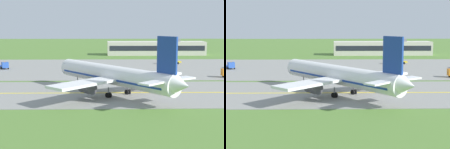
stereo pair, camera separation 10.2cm
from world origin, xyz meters
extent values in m
plane|color=#517A33|center=(0.00, 0.00, 0.00)|extent=(500.00, 500.00, 0.00)
cube|color=gray|center=(0.00, 0.00, 0.05)|extent=(240.00, 28.00, 0.10)
cube|color=gray|center=(10.00, 42.00, 0.05)|extent=(140.00, 52.00, 0.10)
cube|color=yellow|center=(0.00, 0.00, 0.11)|extent=(220.00, 0.60, 0.01)
cylinder|color=white|center=(-3.08, -1.52, 4.20)|extent=(24.17, 29.19, 4.00)
cone|color=white|center=(-14.34, 12.78, 4.20)|extent=(4.59, 4.39, 3.80)
cone|color=white|center=(8.30, -15.98, 4.60)|extent=(4.65, 4.62, 3.40)
cube|color=navy|center=(-3.08, -1.52, 3.70)|extent=(22.55, 27.10, 0.36)
cube|color=#1E232D|center=(-12.98, 11.06, 4.90)|extent=(3.79, 3.52, 0.70)
cube|color=white|center=(-8.40, -8.50, 3.70)|extent=(13.85, 14.15, 0.50)
cylinder|color=#47474C|center=(-8.07, -5.70, 2.30)|extent=(3.91, 4.09, 2.30)
cylinder|color=black|center=(-9.06, -4.44, 2.30)|extent=(1.80, 1.50, 2.10)
cube|color=white|center=(4.96, 2.01, 3.70)|extent=(15.38, 11.69, 0.50)
cylinder|color=#47474C|center=(2.15, 2.34, 2.30)|extent=(3.91, 4.09, 2.30)
cylinder|color=black|center=(1.16, 3.60, 2.30)|extent=(1.80, 1.50, 2.10)
cube|color=navy|center=(6.19, -13.31, 9.45)|extent=(3.04, 3.71, 6.50)
cube|color=white|center=(3.80, -15.44, 5.00)|extent=(5.97, 5.90, 0.30)
cube|color=white|center=(8.83, -11.48, 5.00)|extent=(6.36, 5.23, 0.30)
cylinder|color=slate|center=(-11.12, 8.70, 1.38)|extent=(0.24, 0.24, 1.65)
cylinder|color=black|center=(-11.12, 8.70, 0.55)|extent=(0.96, 1.08, 1.10)
cylinder|color=slate|center=(-3.89, -4.70, 1.38)|extent=(0.24, 0.24, 1.65)
cylinder|color=black|center=(-4.10, -4.87, 0.55)|extent=(0.96, 1.08, 1.10)
cylinder|color=black|center=(-3.67, -4.53, 0.55)|extent=(0.96, 1.08, 1.10)
cylinder|color=slate|center=(0.20, -1.48, 1.38)|extent=(0.24, 0.24, 1.65)
cylinder|color=black|center=(-0.02, -1.65, 0.55)|extent=(0.96, 1.08, 1.10)
cylinder|color=black|center=(0.41, -1.31, 0.55)|extent=(0.96, 1.08, 1.10)
cube|color=yellow|center=(17.60, 52.08, 1.50)|extent=(1.94, 2.13, 1.80)
cube|color=#1E232D|center=(16.84, 52.02, 1.81)|extent=(0.26, 1.84, 0.81)
cube|color=yellow|center=(20.79, 52.32, 0.80)|extent=(4.74, 2.44, 0.40)
cylinder|color=orange|center=(17.60, 52.08, 2.50)|extent=(0.20, 0.20, 0.18)
cylinder|color=black|center=(17.67, 51.08, 0.45)|extent=(0.92, 0.37, 0.90)
cylinder|color=black|center=(17.53, 53.07, 0.45)|extent=(0.92, 0.37, 0.90)
cylinder|color=black|center=(21.79, 51.34, 0.45)|extent=(0.92, 0.37, 0.90)
cylinder|color=black|center=(21.63, 53.43, 0.45)|extent=(0.92, 0.37, 0.90)
cube|color=#264CA5|center=(-36.73, 38.49, 1.50)|extent=(2.62, 2.53, 1.80)
cube|color=#1E232D|center=(-36.37, 37.82, 1.81)|extent=(1.68, 0.98, 0.81)
cube|color=#264CA5|center=(-38.25, 41.31, 0.80)|extent=(4.03, 5.05, 0.40)
cylinder|color=orange|center=(-36.73, 38.49, 2.50)|extent=(0.20, 0.20, 0.18)
cylinder|color=black|center=(-35.85, 38.97, 0.45)|extent=(0.69, 0.93, 0.90)
cylinder|color=black|center=(-37.61, 38.02, 0.45)|extent=(0.69, 0.93, 0.90)
cylinder|color=black|center=(-37.76, 42.61, 0.45)|extent=(0.69, 0.93, 0.90)
cube|color=#1E232D|center=(27.70, 20.76, 1.81)|extent=(0.15, 1.84, 0.81)
cylinder|color=black|center=(28.49, 21.75, 0.45)|extent=(0.91, 0.32, 0.90)
cube|color=beige|center=(19.27, 89.00, 3.11)|extent=(45.19, 9.56, 6.23)
cube|color=#1E232D|center=(19.27, 84.17, 3.43)|extent=(43.38, 0.10, 2.24)
cube|color=slate|center=(28.31, 89.00, 6.83)|extent=(4.00, 4.00, 1.20)
camera|label=1|loc=(-4.63, -73.40, 15.09)|focal=55.94mm
camera|label=2|loc=(-4.53, -73.40, 15.09)|focal=55.94mm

